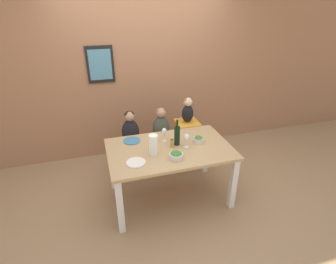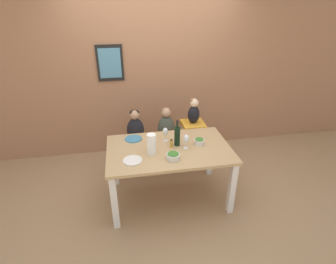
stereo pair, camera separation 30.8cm
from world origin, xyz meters
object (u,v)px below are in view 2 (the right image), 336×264
chair_far_center (166,144)px  chair_far_left (137,146)px  wine_bottle (177,136)px  dinner_plate_front_left (133,160)px  salad_bowl_large (173,156)px  dinner_plate_back_left (133,139)px  wine_glass_near (186,139)px  person_child_left (135,127)px  wine_glass_far (165,132)px  chair_right_highchair (193,132)px  person_baby_right (194,110)px  person_child_center (166,125)px  salad_bowl_small (199,141)px  paper_towel_roll (151,144)px

chair_far_center → chair_far_left: bearing=180.0°
wine_bottle → dinner_plate_front_left: 0.62m
salad_bowl_large → dinner_plate_back_left: salad_bowl_large is taller
wine_glass_near → person_child_left: bearing=125.4°
chair_far_left → salad_bowl_large: (0.36, -0.98, 0.40)m
wine_glass_far → dinner_plate_front_left: (-0.43, -0.39, -0.12)m
chair_far_center → dinner_plate_back_left: (-0.50, -0.44, 0.36)m
chair_right_highchair → wine_glass_near: wine_glass_near is taller
wine_bottle → person_baby_right: bearing=60.2°
wine_glass_far → salad_bowl_large: 0.44m
dinner_plate_front_left → dinner_plate_back_left: (0.04, 0.50, 0.00)m
person_baby_right → chair_right_highchair: bearing=-90.0°
chair_right_highchair → salad_bowl_large: size_ratio=4.56×
chair_far_left → person_baby_right: (0.85, 0.00, 0.51)m
person_child_center → dinner_plate_front_left: size_ratio=2.39×
dinner_plate_front_left → person_baby_right: bearing=44.8°
salad_bowl_small → person_child_left: bearing=135.7°
chair_right_highchair → dinner_plate_back_left: dinner_plate_back_left is taller
person_child_left → wine_bottle: 0.84m
chair_far_left → person_baby_right: bearing=0.1°
person_child_left → chair_far_left: bearing=-90.0°
chair_right_highchair → salad_bowl_large: 1.12m
dinner_plate_front_left → chair_right_highchair: bearing=44.8°
person_child_left → paper_towel_roll: bearing=-80.8°
chair_right_highchair → person_baby_right: person_baby_right is taller
wine_bottle → paper_towel_roll: bearing=-156.9°
salad_bowl_large → salad_bowl_small: (0.37, 0.27, 0.00)m
person_child_center → dinner_plate_front_left: person_child_center is taller
person_child_center → paper_towel_roll: (-0.31, -0.82, 0.17)m
person_child_left → wine_glass_near: bearing=-54.6°
chair_far_center → person_child_left: person_child_left is taller
paper_towel_roll → salad_bowl_small: paper_towel_roll is taller
person_child_left → salad_bowl_large: person_child_left is taller
chair_right_highchair → wine_bottle: size_ratio=2.12×
chair_right_highchair → dinner_plate_front_left: size_ratio=3.26×
dinner_plate_back_left → wine_bottle: bearing=-25.6°
dinner_plate_front_left → paper_towel_roll: bearing=27.2°
chair_far_center → dinner_plate_back_left: 0.75m
wine_glass_far → salad_bowl_large: wine_glass_far is taller
chair_far_left → wine_bottle: size_ratio=1.38×
chair_far_center → salad_bowl_large: (-0.09, -0.98, 0.40)m
chair_far_center → salad_bowl_large: 1.06m
chair_far_center → paper_towel_roll: paper_towel_roll is taller
wine_glass_near → dinner_plate_front_left: (-0.64, -0.17, -0.12)m
chair_far_center → person_baby_right: (0.41, 0.00, 0.51)m
chair_far_left → dinner_plate_back_left: (-0.05, -0.44, 0.36)m
person_baby_right → salad_bowl_small: size_ratio=3.05×
wine_glass_near → dinner_plate_back_left: size_ratio=0.84×
person_child_left → dinner_plate_back_left: person_child_left is taller
wine_glass_near → chair_right_highchair: bearing=68.5°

